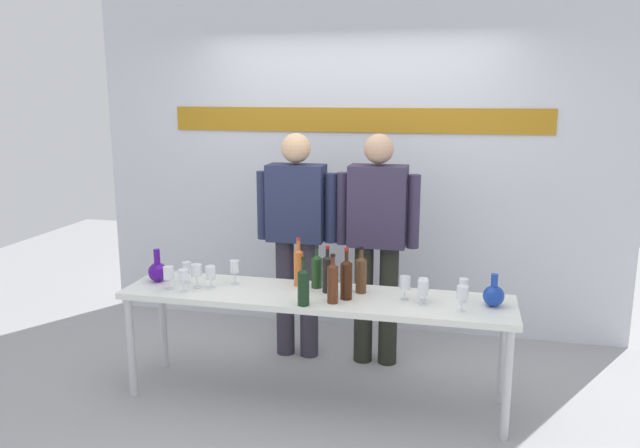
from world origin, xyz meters
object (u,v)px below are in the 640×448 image
Objects in this scene: wine_bottle_6 at (327,273)px; wine_glass_right_4 at (463,293)px; wine_bottle_5 at (317,270)px; wine_glass_right_1 at (423,285)px; wine_bottle_0 at (299,266)px; wine_glass_right_2 at (423,288)px; wine_glass_left_0 at (211,273)px; wine_glass_left_1 at (183,275)px; decanter_blue_left at (158,271)px; wine_glass_left_5 at (187,268)px; decanter_blue_right at (494,295)px; wine_bottle_3 at (333,281)px; wine_glass_left_4 at (235,267)px; display_table at (315,303)px; wine_glass_left_3 at (196,271)px; presenter_right at (377,235)px; wine_glass_right_0 at (464,285)px; wine_bottle_2 at (346,278)px; wine_glass_left_2 at (169,273)px; wine_glass_right_3 at (405,283)px; wine_bottle_4 at (361,273)px; presenter_left at (297,230)px; wine_bottle_1 at (303,286)px.

wine_glass_right_4 is (0.86, -0.18, -0.02)m from wine_bottle_6.
wine_glass_right_1 is at bearing -7.52° from wine_bottle_5.
wine_glass_right_2 is at bearing -13.09° from wine_bottle_0.
wine_glass_right_4 is at bearing -33.86° from wine_glass_right_1.
wine_glass_left_0 is at bearing 176.82° from wine_glass_right_4.
decanter_blue_left is at bearing 147.68° from wine_glass_left_1.
wine_glass_left_1 is (-0.82, -0.29, -0.01)m from wine_bottle_5.
wine_bottle_5 is 0.71m from wine_glass_right_1.
wine_glass_left_1 reaches higher than wine_glass_left_5.
decanter_blue_right is at bearing 0.00° from decanter_blue_left.
wine_bottle_3 is at bearing -7.43° from decanter_blue_left.
decanter_blue_right is 1.69m from wine_glass_left_4.
wine_glass_right_1 is 0.93× the size of wine_glass_right_2.
wine_glass_left_3 reaches higher than display_table.
presenter_right reaches higher than decanter_blue_right.
wine_glass_left_0 is at bearing -7.27° from decanter_blue_left.
wine_glass_right_0 is 0.25m from wine_glass_right_1.
wine_bottle_2 is 2.16× the size of wine_glass_left_2.
decanter_blue_right is 0.24m from wine_glass_right_4.
display_table is 0.21m from wine_bottle_6.
decanter_blue_right is 0.19m from wine_glass_right_0.
wine_bottle_6 is at bearing 168.42° from wine_glass_right_4.
wine_glass_left_3 is at bearing -177.18° from wine_glass_right_3.
wine_glass_right_2 is (0.00, -0.08, 0.00)m from wine_glass_right_1.
wine_bottle_2 is 1.09× the size of wine_bottle_4.
wine_bottle_2 is at bearing -1.19° from wine_glass_left_0.
presenter_left is 1.39m from wine_glass_right_0.
decanter_blue_left is at bearing 175.99° from wine_glass_right_4.
wine_bottle_5 reaches higher than wine_glass_right_0.
wine_bottle_4 is 1.20m from wine_glass_left_5.
wine_bottle_4 is at bearing -7.10° from wine_bottle_0.
wine_bottle_2 is 1.07× the size of wine_bottle_6.
wine_glass_right_2 is (-0.24, -0.10, -0.01)m from wine_glass_right_0.
wine_bottle_3 is at bearing -165.61° from wine_glass_right_0.
wine_bottle_4 is 0.65m from wine_glass_right_0.
wine_bottle_3 is (1.27, -0.17, 0.06)m from decanter_blue_left.
wine_bottle_0 is at bearing 109.41° from wine_bottle_1.
presenter_right is 0.96m from wine_bottle_1.
wine_bottle_4 reaches higher than decanter_blue_left.
wine_glass_left_3 is at bearing -172.25° from wine_bottle_4.
decanter_blue_right is 1.33× the size of wine_glass_right_3.
wine_glass_right_2 is at bearing -13.98° from wine_bottle_5.
wine_glass_left_2 is 1.09× the size of wine_glass_right_1.
wine_glass_right_1 is (1.39, 0.07, -0.00)m from wine_glass_left_0.
presenter_right is at bearing 58.78° from wine_bottle_5.
wine_bottle_6 is 0.78m from wine_glass_left_0.
wine_bottle_4 is at bearing 7.42° from wine_glass_left_0.
wine_glass_right_1 is at bearing 11.18° from wine_glass_right_3.
wine_bottle_1 is 0.91× the size of wine_bottle_2.
wine_bottle_4 is at bearing -44.18° from presenter_left.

